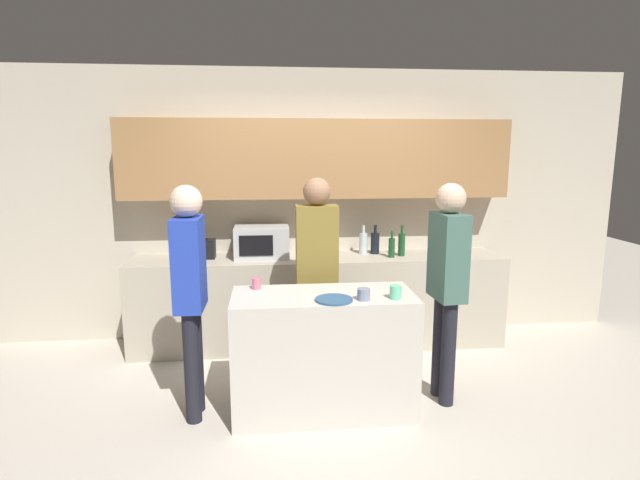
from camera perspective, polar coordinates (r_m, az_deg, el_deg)
name	(u,v)px	position (r m, az deg, el deg)	size (l,w,h in m)	color
ground_plane	(337,415)	(3.87, 1.99, -19.35)	(14.00, 14.00, 0.00)	beige
back_wall	(316,188)	(5.03, -0.44, 5.99)	(6.40, 0.40, 2.70)	beige
back_counter	(319,300)	(4.97, -0.14, -6.92)	(3.60, 0.62, 0.89)	#B7AD99
kitchen_island	(323,353)	(3.75, 0.39, -12.78)	(1.31, 0.58, 0.89)	beige
microwave	(262,242)	(4.84, -6.67, -0.20)	(0.52, 0.39, 0.30)	#B7BABC
toaster	(201,249)	(4.90, -13.40, -1.01)	(0.26, 0.16, 0.18)	black
potted_plant	(459,233)	(5.19, 15.63, 0.72)	(0.14, 0.14, 0.40)	silver
bottle_0	(363,243)	(5.00, 4.97, -0.32)	(0.08, 0.08, 0.29)	silver
bottle_1	(375,243)	(5.01, 6.31, -0.31)	(0.09, 0.09, 0.29)	black
bottle_2	(392,247)	(4.86, 8.19, -0.83)	(0.06, 0.06, 0.26)	#194723
bottle_3	(402,244)	(4.94, 9.31, -0.46)	(0.07, 0.07, 0.30)	#194723
plate_on_island	(334,300)	(3.45, 1.60, -6.83)	(0.26, 0.26, 0.01)	#2D5684
cup_0	(256,283)	(3.75, -7.28, -4.94)	(0.07, 0.07, 0.08)	#DC6A83
cup_1	(396,292)	(3.52, 8.63, -5.91)	(0.08, 0.08, 0.09)	#6ADBA8
cup_2	(364,294)	(3.46, 5.01, -6.20)	(0.09, 0.09, 0.08)	#7D89A7
person_left	(447,274)	(3.84, 14.34, -3.80)	(0.22, 0.35, 1.68)	black
person_center	(317,261)	(4.10, -0.36, -2.43)	(0.34, 0.22, 1.70)	black
person_right	(190,282)	(3.60, -14.65, -4.71)	(0.22, 0.34, 1.68)	black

